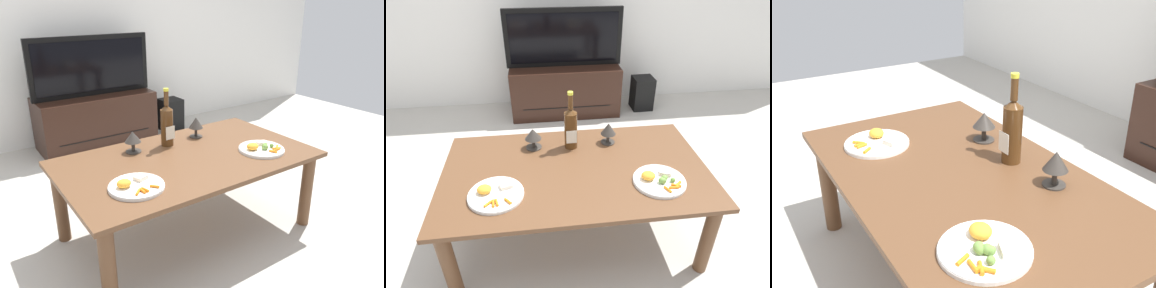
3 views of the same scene
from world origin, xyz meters
The scene contains 7 objects.
ground_plane centered at (0.00, 0.00, 0.00)m, with size 6.40×6.40×0.00m, color #B7B2A8.
dining_table centered at (0.00, 0.00, 0.41)m, with size 1.38×0.80×0.48m.
wine_bottle centered at (0.00, 0.21, 0.61)m, with size 0.07×0.07×0.34m.
goblet_left centered at (-0.21, 0.23, 0.56)m, with size 0.09×0.09×0.12m.
goblet_right centered at (0.22, 0.23, 0.57)m, with size 0.09×0.09×0.13m.
dinner_plate_left centered at (-0.40, -0.17, 0.49)m, with size 0.26×0.26×0.05m.
dinner_plate_right centered at (0.40, -0.17, 0.49)m, with size 0.26×0.26×0.05m.
Camera 3 is at (1.19, -0.71, 1.25)m, focal length 41.70 mm.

